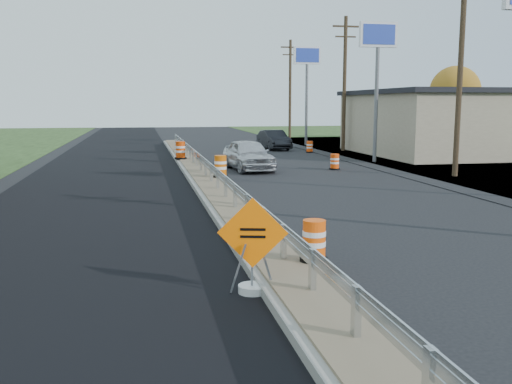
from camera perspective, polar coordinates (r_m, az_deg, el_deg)
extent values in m
plane|color=black|center=(15.54, -0.88, -3.61)|extent=(140.00, 140.00, 0.00)
cube|color=black|center=(25.19, -15.05, 0.88)|extent=(7.20, 120.00, 0.01)
cube|color=gray|center=(23.31, -4.50, 0.75)|extent=(1.60, 55.00, 0.18)
cube|color=brown|center=(23.30, -4.50, 1.03)|extent=(1.25, 55.00, 0.05)
cube|color=silver|center=(6.28, 16.97, -17.61)|extent=(0.10, 0.15, 0.70)
cube|color=silver|center=(7.95, 9.99, -11.63)|extent=(0.10, 0.15, 0.70)
cube|color=silver|center=(9.74, 5.67, -7.69)|extent=(0.10, 0.15, 0.70)
cube|color=silver|center=(11.60, 2.76, -4.96)|extent=(0.10, 0.15, 0.70)
cube|color=silver|center=(13.50, 0.67, -2.99)|extent=(0.10, 0.15, 0.70)
cube|color=silver|center=(15.42, -0.89, -1.51)|extent=(0.10, 0.15, 0.70)
cube|color=silver|center=(17.36, -2.10, -0.35)|extent=(0.10, 0.15, 0.70)
cube|color=silver|center=(19.32, -3.07, 0.57)|extent=(0.10, 0.15, 0.70)
cube|color=silver|center=(21.28, -3.86, 1.32)|extent=(0.10, 0.15, 0.70)
cube|color=silver|center=(23.25, -4.51, 1.95)|extent=(0.10, 0.15, 0.70)
cube|color=silver|center=(25.22, -5.07, 2.47)|extent=(0.10, 0.15, 0.70)
cube|color=silver|center=(27.20, -5.54, 2.92)|extent=(0.10, 0.15, 0.70)
cube|color=silver|center=(29.18, -5.95, 3.31)|extent=(0.10, 0.15, 0.70)
cube|color=silver|center=(31.16, -6.31, 3.65)|extent=(0.10, 0.15, 0.70)
cube|color=silver|center=(33.15, -6.62, 3.95)|extent=(0.10, 0.15, 0.70)
cube|color=silver|center=(35.14, -6.90, 4.22)|extent=(0.10, 0.15, 0.70)
cube|color=silver|center=(37.12, -7.16, 4.45)|extent=(0.10, 0.15, 0.70)
cube|color=silver|center=(39.11, -7.38, 4.67)|extent=(0.10, 0.15, 0.70)
cube|color=silver|center=(41.10, -7.58, 4.86)|extent=(0.10, 0.15, 0.70)
cube|color=silver|center=(43.09, -7.77, 5.03)|extent=(0.10, 0.15, 0.70)
cube|color=silver|center=(45.09, -7.94, 5.19)|extent=(0.10, 0.15, 0.70)
cube|color=silver|center=(47.08, -8.09, 5.33)|extent=(0.10, 0.15, 0.70)
cube|color=silver|center=(24.21, -4.81, 2.69)|extent=(0.04, 46.00, 0.34)
cube|color=silver|center=(24.22, -4.81, 2.50)|extent=(0.06, 46.00, 0.03)
cube|color=silver|center=(24.20, -4.81, 2.88)|extent=(0.06, 46.00, 0.03)
cube|color=tan|center=(42.27, 22.93, 6.28)|extent=(18.00, 12.00, 4.00)
cube|color=black|center=(42.25, 23.10, 9.15)|extent=(18.50, 12.50, 0.30)
cube|color=black|center=(37.98, 11.60, 5.98)|extent=(0.08, 7.20, 2.20)
cylinder|color=slate|center=(33.65, 11.93, 8.70)|extent=(0.22, 0.22, 6.80)
cube|color=white|center=(33.87, 12.13, 15.14)|extent=(2.20, 0.25, 1.40)
cube|color=#263FB2|center=(33.87, 12.13, 15.14)|extent=(1.90, 0.30, 1.10)
cylinder|color=slate|center=(46.84, 5.07, 8.82)|extent=(0.22, 0.22, 6.80)
cube|color=white|center=(47.00, 5.14, 13.46)|extent=(2.20, 0.25, 1.40)
cube|color=#263FB2|center=(47.00, 5.14, 13.46)|extent=(1.90, 0.30, 1.10)
cylinder|color=#473523|center=(27.89, 19.74, 11.08)|extent=(0.26, 0.26, 9.40)
cylinder|color=#473523|center=(41.48, 8.84, 10.56)|extent=(0.26, 0.26, 9.40)
cube|color=#473523|center=(41.80, 8.97, 16.05)|extent=(1.90, 0.12, 0.12)
cube|color=#473523|center=(41.72, 8.95, 15.09)|extent=(1.50, 0.10, 0.10)
cylinder|color=#473523|center=(55.79, 3.43, 10.16)|extent=(0.26, 0.26, 9.40)
cube|color=#473523|center=(56.03, 3.47, 14.25)|extent=(1.90, 0.12, 0.12)
cube|color=#473523|center=(55.97, 3.46, 13.54)|extent=(1.50, 0.10, 0.10)
cylinder|color=#473523|center=(56.78, 19.13, 6.48)|extent=(0.36, 0.36, 3.08)
sphere|color=#B87C27|center=(56.77, 19.28, 9.52)|extent=(4.62, 4.62, 4.62)
cylinder|color=white|center=(10.29, -0.34, -9.69)|extent=(0.52, 0.52, 0.15)
cube|color=slate|center=(10.13, -1.80, -7.67)|extent=(0.31, 0.11, 0.90)
cube|color=slate|center=(10.22, 1.11, -7.51)|extent=(0.31, 0.11, 0.90)
cube|color=slate|center=(10.21, -0.39, -7.52)|extent=(0.09, 0.23, 0.92)
cube|color=#F86705|center=(10.01, -0.34, -4.11)|extent=(1.22, 0.34, 1.25)
cube|color=black|center=(9.98, -0.32, -3.77)|extent=(0.43, 0.12, 0.05)
cube|color=black|center=(10.01, -0.32, -4.50)|extent=(0.43, 0.12, 0.05)
cylinder|color=black|center=(11.53, 5.80, -6.69)|extent=(0.57, 0.57, 0.08)
cylinder|color=#FF540A|center=(11.43, 5.83, -4.77)|extent=(0.45, 0.45, 0.79)
cylinder|color=white|center=(11.40, 5.84, -4.12)|extent=(0.47, 0.47, 0.10)
cylinder|color=white|center=(11.45, 5.82, -5.14)|extent=(0.47, 0.47, 0.10)
cylinder|color=black|center=(24.51, -3.56, 1.59)|extent=(0.64, 0.64, 0.09)
cylinder|color=#D75C09|center=(24.46, -3.57, 2.63)|extent=(0.51, 0.51, 0.89)
cylinder|color=white|center=(24.45, -3.58, 2.97)|extent=(0.53, 0.53, 0.12)
cylinder|color=white|center=(24.47, -3.57, 2.43)|extent=(0.53, 0.53, 0.12)
cylinder|color=black|center=(32.97, -7.54, 3.38)|extent=(0.68, 0.68, 0.09)
cylinder|color=#E74309|center=(32.92, -7.56, 4.21)|extent=(0.55, 0.55, 0.96)
cylinder|color=white|center=(32.91, -7.57, 4.48)|extent=(0.56, 0.56, 0.13)
cylinder|color=white|center=(32.93, -7.56, 4.05)|extent=(0.56, 0.56, 0.13)
cylinder|color=black|center=(29.69, 7.86, 2.32)|extent=(0.55, 0.55, 0.07)
cylinder|color=#FB470A|center=(29.65, 7.87, 3.05)|extent=(0.44, 0.44, 0.77)
cylinder|color=white|center=(29.64, 7.88, 3.30)|extent=(0.45, 0.45, 0.10)
cylinder|color=white|center=(29.65, 7.87, 2.91)|extent=(0.45, 0.45, 0.10)
cylinder|color=black|center=(40.02, 5.38, 4.01)|extent=(0.54, 0.54, 0.07)
cylinder|color=#F5440A|center=(39.99, 5.39, 4.55)|extent=(0.43, 0.43, 0.75)
cylinder|color=white|center=(39.98, 5.39, 4.73)|extent=(0.44, 0.44, 0.10)
cylinder|color=white|center=(40.00, 5.39, 4.44)|extent=(0.44, 0.44, 0.10)
imported|color=silver|center=(29.10, -0.77, 3.75)|extent=(2.31, 4.78, 1.57)
imported|color=black|center=(42.67, 1.79, 5.25)|extent=(1.86, 4.43, 1.42)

